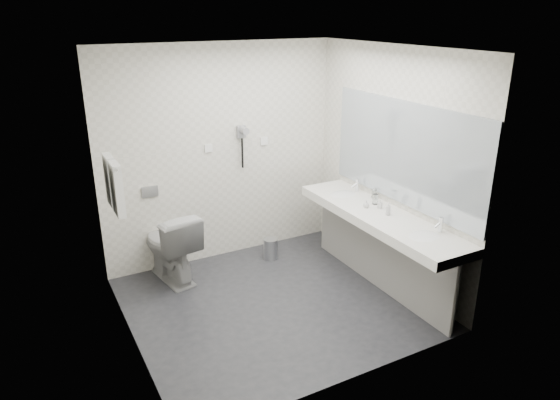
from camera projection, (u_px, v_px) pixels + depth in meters
floor at (274, 303)px, 5.21m from camera, size 2.80×2.80×0.00m
ceiling at (273, 49)px, 4.34m from camera, size 2.80×2.80×0.00m
wall_back at (221, 155)px, 5.85m from camera, size 2.80×0.00×2.80m
wall_front at (357, 239)px, 3.70m from camera, size 2.80×0.00×2.80m
wall_left at (121, 214)px, 4.15m from camera, size 0.00×2.60×2.60m
wall_right at (391, 167)px, 5.40m from camera, size 0.00×2.60×2.60m
vanity_counter at (379, 217)px, 5.27m from camera, size 0.55×2.20×0.10m
vanity_panel at (378, 254)px, 5.43m from camera, size 0.03×2.15×0.75m
vanity_post_near at (454, 299)px, 4.59m from camera, size 0.06×0.06×0.75m
vanity_post_far at (327, 220)px, 6.30m from camera, size 0.06×0.06×0.75m
mirror at (404, 153)px, 5.16m from camera, size 0.02×2.20×1.05m
basin_near at (424, 238)px, 4.72m from camera, size 0.40×0.31×0.05m
basin_far at (343, 195)px, 5.79m from camera, size 0.40×0.31×0.05m
faucet_near at (441, 225)px, 4.78m from camera, size 0.04×0.04×0.15m
faucet_far at (357, 185)px, 5.85m from camera, size 0.04×0.04×0.15m
soap_bottle_a at (380, 204)px, 5.36m from camera, size 0.06×0.06×0.09m
soap_bottle_b at (366, 204)px, 5.38m from camera, size 0.07×0.07×0.08m
soap_bottle_c at (388, 209)px, 5.17m from camera, size 0.06×0.06×0.14m
glass_left at (375, 199)px, 5.47m from camera, size 0.07×0.07×0.11m
glass_right at (374, 194)px, 5.65m from camera, size 0.06×0.06×0.10m
toilet at (170, 245)px, 5.56m from camera, size 0.57×0.86×0.81m
flush_plate at (150, 192)px, 5.56m from camera, size 0.18×0.02×0.12m
pedal_bin at (271, 249)px, 6.11m from camera, size 0.20×0.20×0.24m
bin_lid at (271, 240)px, 6.07m from camera, size 0.17×0.17×0.02m
towel_rail at (110, 161)px, 4.52m from camera, size 0.02×0.62×0.02m
towel_near at (117, 189)px, 4.49m from camera, size 0.07×0.24×0.48m
towel_far at (111, 180)px, 4.72m from camera, size 0.07×0.24×0.48m
dryer_cradle at (241, 132)px, 5.85m from camera, size 0.10×0.04×0.14m
dryer_barrel at (244, 130)px, 5.78m from camera, size 0.08×0.14×0.08m
dryer_cord at (242, 153)px, 5.92m from camera, size 0.02×0.02×0.35m
switch_plate_a at (208, 148)px, 5.74m from camera, size 0.09×0.02×0.09m
switch_plate_b at (264, 141)px, 6.05m from camera, size 0.09×0.02×0.09m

